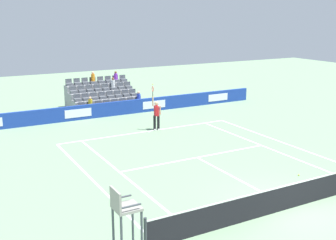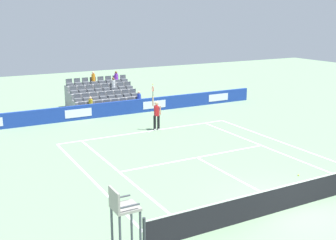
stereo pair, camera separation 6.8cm
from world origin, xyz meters
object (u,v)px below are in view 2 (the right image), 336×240
object	(u,v)px
tennis_net	(292,196)
umpire_chair	(123,216)
loose_tennis_ball	(298,175)
tennis_player	(156,114)

from	to	relation	value
tennis_net	umpire_chair	distance (m)	6.85
tennis_net	umpire_chair	size ratio (longest dim) A/B	5.12
tennis_net	loose_tennis_ball	size ratio (longest dim) A/B	176.03
tennis_player	loose_tennis_ball	xyz separation A→B (m)	(-1.98, 9.71, -0.96)
umpire_chair	loose_tennis_ball	world-z (taller)	umpire_chair
tennis_net	tennis_player	bearing A→B (deg)	-92.90
tennis_net	loose_tennis_ball	world-z (taller)	tennis_net
umpire_chair	loose_tennis_ball	distance (m)	9.82
umpire_chair	loose_tennis_ball	size ratio (longest dim) A/B	34.41
umpire_chair	tennis_player	bearing A→B (deg)	-120.85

